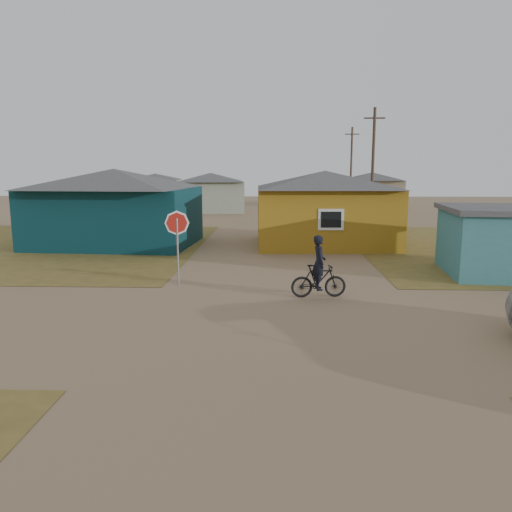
% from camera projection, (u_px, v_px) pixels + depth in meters
% --- Properties ---
extents(ground, '(120.00, 120.00, 0.00)m').
position_uv_depth(ground, '(281.00, 325.00, 12.94)').
color(ground, '#8D7051').
extents(grass_nw, '(20.00, 18.00, 0.00)m').
position_uv_depth(grass_nw, '(11.00, 246.00, 26.20)').
color(grass_nw, olive).
rests_on(grass_nw, ground).
extents(house_teal, '(8.93, 7.08, 4.00)m').
position_uv_depth(house_teal, '(115.00, 206.00, 26.15)').
color(house_teal, '#092B32').
rests_on(house_teal, ground).
extents(house_yellow, '(7.72, 6.76, 3.90)m').
position_uv_depth(house_yellow, '(325.00, 207.00, 26.28)').
color(house_yellow, '#9C7018').
rests_on(house_yellow, ground).
extents(house_pale_west, '(7.04, 6.15, 3.60)m').
position_uv_depth(house_pale_west, '(211.00, 192.00, 46.28)').
color(house_pale_west, gray).
rests_on(house_pale_west, ground).
extents(house_beige_east, '(6.95, 6.05, 3.60)m').
position_uv_depth(house_beige_east, '(372.00, 189.00, 51.65)').
color(house_beige_east, gray).
rests_on(house_beige_east, ground).
extents(house_pale_north, '(6.28, 5.81, 3.40)m').
position_uv_depth(house_pale_north, '(155.00, 188.00, 58.37)').
color(house_pale_north, gray).
rests_on(house_pale_north, ground).
extents(utility_pole_near, '(1.40, 0.20, 8.00)m').
position_uv_depth(utility_pole_near, '(373.00, 166.00, 33.65)').
color(utility_pole_near, '#48362B').
rests_on(utility_pole_near, ground).
extents(utility_pole_far, '(1.40, 0.20, 8.00)m').
position_uv_depth(utility_pole_far, '(351.00, 167.00, 49.37)').
color(utility_pole_far, '#48362B').
rests_on(utility_pole_far, ground).
extents(stop_sign, '(0.84, 0.21, 2.59)m').
position_uv_depth(stop_sign, '(177.00, 231.00, 17.21)').
color(stop_sign, gray).
rests_on(stop_sign, ground).
extents(cyclist, '(1.79, 0.69, 1.98)m').
position_uv_depth(cyclist, '(319.00, 275.00, 15.66)').
color(cyclist, black).
rests_on(cyclist, ground).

